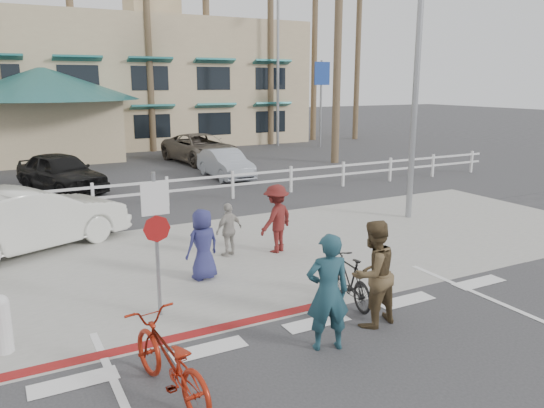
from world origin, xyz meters
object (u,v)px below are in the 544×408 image
car_white_sedan (29,219)px  bike_red (169,360)px  sign_post (156,237)px  bike_black (349,280)px

car_white_sedan → bike_red: bearing=165.2°
bike_red → car_white_sedan: (-1.13, 7.73, 0.26)m
sign_post → bike_black: sign_post is taller
car_white_sedan → bike_black: bearing=-164.8°
bike_black → car_white_sedan: car_white_sedan is taller
bike_red → car_white_sedan: bearing=-91.3°
sign_post → bike_black: size_ratio=1.84×
bike_black → bike_red: bearing=26.3°
sign_post → bike_red: (-0.60, -2.54, -0.92)m
bike_black → car_white_sedan: 8.10m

